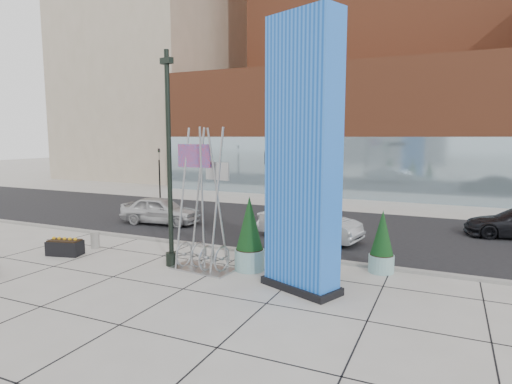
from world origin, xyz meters
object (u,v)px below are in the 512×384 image
at_px(blue_pylon, 303,161).
at_px(car_silver_mid, 309,223).
at_px(concrete_bollard, 95,240).
at_px(car_white_west, 161,211).
at_px(lamp_post, 170,180).
at_px(public_art_sculpture, 203,233).
at_px(overhead_street_sign, 285,167).

relative_size(blue_pylon, car_silver_mid, 1.73).
bearing_deg(concrete_bollard, blue_pylon, -6.44).
bearing_deg(car_white_west, concrete_bollard, 179.37).
bearing_deg(blue_pylon, concrete_bollard, -163.58).
bearing_deg(blue_pylon, lamp_post, -161.46).
distance_m(concrete_bollard, car_white_west, 5.72).
height_order(blue_pylon, car_white_west, blue_pylon).
distance_m(public_art_sculpture, car_silver_mid, 6.59).
height_order(public_art_sculpture, concrete_bollard, public_art_sculpture).
xyz_separation_m(public_art_sculpture, car_white_west, (-6.75, 6.36, -0.63)).
distance_m(lamp_post, car_white_west, 8.73).
height_order(blue_pylon, car_silver_mid, blue_pylon).
bearing_deg(public_art_sculpture, concrete_bollard, 179.21).
distance_m(overhead_street_sign, car_silver_mid, 4.53).
xyz_separation_m(lamp_post, concrete_bollard, (-4.70, 0.73, -2.98)).
relative_size(blue_pylon, public_art_sculpture, 1.63).
height_order(lamp_post, overhead_street_sign, lamp_post).
bearing_deg(concrete_bollard, car_silver_mid, 33.24).
relative_size(lamp_post, car_silver_mid, 1.62).
bearing_deg(blue_pylon, car_silver_mid, 128.05).
distance_m(lamp_post, concrete_bollard, 5.62).
distance_m(lamp_post, public_art_sculpture, 2.40).
height_order(overhead_street_sign, car_white_west, overhead_street_sign).
bearing_deg(public_art_sculpture, blue_pylon, -0.75).
xyz_separation_m(blue_pylon, lamp_post, (-5.45, 0.41, -0.89)).
xyz_separation_m(lamp_post, public_art_sculpture, (1.41, 0.04, -1.94)).
bearing_deg(car_white_west, blue_pylon, -129.35).
xyz_separation_m(blue_pylon, public_art_sculpture, (-4.04, 0.45, -2.84)).
relative_size(lamp_post, car_white_west, 1.78).
bearing_deg(lamp_post, overhead_street_sign, 37.22).
bearing_deg(car_white_west, overhead_street_sign, -119.08).
distance_m(car_white_west, car_silver_mid, 8.99).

